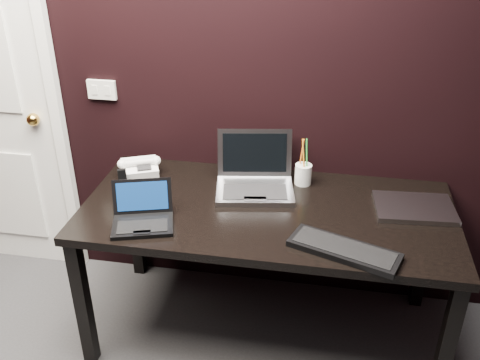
% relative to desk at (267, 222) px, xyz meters
% --- Properties ---
extents(wall_back, '(4.00, 0.00, 4.00)m').
position_rel_desk_xyz_m(wall_back, '(-0.30, 0.40, 0.64)').
color(wall_back, black).
rests_on(wall_back, ground).
extents(wall_switch, '(0.15, 0.02, 0.10)m').
position_rel_desk_xyz_m(wall_switch, '(-0.92, 0.39, 0.46)').
color(wall_switch, silver).
rests_on(wall_switch, wall_back).
extents(desk, '(1.70, 0.80, 0.74)m').
position_rel_desk_xyz_m(desk, '(0.00, 0.00, 0.00)').
color(desk, black).
rests_on(desk, ground).
extents(netbook, '(0.32, 0.30, 0.17)m').
position_rel_desk_xyz_m(netbook, '(-0.52, -0.22, 0.11)').
color(netbook, black).
rests_on(netbook, desk).
extents(silver_laptop, '(0.42, 0.39, 0.25)m').
position_rel_desk_xyz_m(silver_laptop, '(-0.08, 0.17, 0.13)').
color(silver_laptop, '#9E9EA3').
rests_on(silver_laptop, desk).
extents(ext_keyboard, '(0.47, 0.29, 0.03)m').
position_rel_desk_xyz_m(ext_keyboard, '(0.35, -0.29, 0.09)').
color(ext_keyboard, black).
rests_on(ext_keyboard, desk).
extents(closed_laptop, '(0.37, 0.28, 0.02)m').
position_rel_desk_xyz_m(closed_laptop, '(0.66, 0.10, 0.09)').
color(closed_laptop, '#9A9A9F').
rests_on(closed_laptop, desk).
extents(desk_phone, '(0.23, 0.22, 0.11)m').
position_rel_desk_xyz_m(desk_phone, '(-0.68, 0.21, 0.12)').
color(desk_phone, white).
rests_on(desk_phone, desk).
extents(mobile_phone, '(0.06, 0.06, 0.09)m').
position_rel_desk_xyz_m(mobile_phone, '(-0.73, 0.08, 0.11)').
color(mobile_phone, black).
rests_on(mobile_phone, desk).
extents(pen_cup, '(0.09, 0.09, 0.24)m').
position_rel_desk_xyz_m(pen_cup, '(0.14, 0.26, 0.13)').
color(pen_cup, silver).
rests_on(pen_cup, desk).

